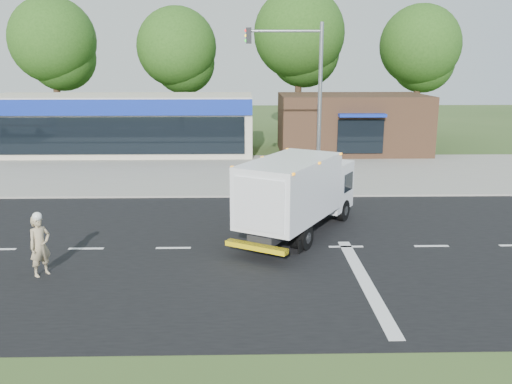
% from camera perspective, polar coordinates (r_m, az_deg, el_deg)
% --- Properties ---
extents(ground, '(120.00, 120.00, 0.00)m').
position_cam_1_polar(ground, '(18.88, 0.42, -5.89)').
color(ground, '#385123').
rests_on(ground, ground).
extents(road_asphalt, '(60.00, 14.00, 0.02)m').
position_cam_1_polar(road_asphalt, '(18.88, 0.42, -5.87)').
color(road_asphalt, black).
rests_on(road_asphalt, ground).
extents(sidewalk, '(60.00, 2.40, 0.12)m').
position_cam_1_polar(sidewalk, '(26.73, -0.09, 0.16)').
color(sidewalk, gray).
rests_on(sidewalk, ground).
extents(parking_apron, '(60.00, 9.00, 0.02)m').
position_cam_1_polar(parking_apron, '(32.41, -0.30, 2.49)').
color(parking_apron, gray).
rests_on(parking_apron, ground).
extents(lane_markings, '(55.20, 7.00, 0.01)m').
position_cam_1_polar(lane_markings, '(17.70, 4.96, -7.25)').
color(lane_markings, silver).
rests_on(lane_markings, road_asphalt).
extents(ems_box_truck, '(5.15, 6.84, 2.98)m').
position_cam_1_polar(ems_box_truck, '(19.85, 4.46, 0.22)').
color(ems_box_truck, black).
rests_on(ems_box_truck, ground).
extents(emergency_worker, '(0.78, 0.81, 1.99)m').
position_cam_1_polar(emergency_worker, '(17.48, -21.80, -5.18)').
color(emergency_worker, tan).
rests_on(emergency_worker, ground).
extents(retail_strip_mall, '(18.00, 6.20, 4.00)m').
position_cam_1_polar(retail_strip_mall, '(38.89, -13.94, 6.97)').
color(retail_strip_mall, beige).
rests_on(retail_strip_mall, ground).
extents(brown_storefront, '(10.00, 6.70, 4.00)m').
position_cam_1_polar(brown_storefront, '(38.74, 10.03, 7.12)').
color(brown_storefront, '#382316').
rests_on(brown_storefront, ground).
extents(traffic_signal_pole, '(3.51, 0.25, 8.00)m').
position_cam_1_polar(traffic_signal_pole, '(25.58, 5.30, 10.52)').
color(traffic_signal_pole, gray).
rests_on(traffic_signal_pole, ground).
extents(background_trees, '(36.77, 7.39, 12.10)m').
position_cam_1_polar(background_trees, '(45.95, -1.71, 15.06)').
color(background_trees, '#332114').
rests_on(background_trees, ground).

